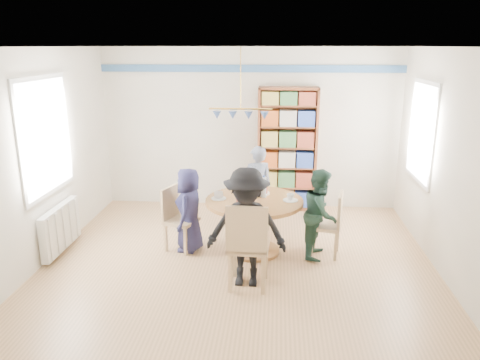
# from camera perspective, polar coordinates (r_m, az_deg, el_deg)

# --- Properties ---
(ground) EXTENTS (5.00, 5.00, 0.00)m
(ground) POSITION_cam_1_polar(r_m,az_deg,el_deg) (6.02, -0.31, -10.72)
(ground) COLOR tan
(room_shell) EXTENTS (5.00, 5.00, 5.00)m
(room_shell) POSITION_cam_1_polar(r_m,az_deg,el_deg) (6.35, -2.01, 6.42)
(room_shell) COLOR white
(room_shell) RESTS_ON ground
(radiator) EXTENTS (0.12, 1.00, 0.60)m
(radiator) POSITION_cam_1_polar(r_m,az_deg,el_deg) (6.77, -21.02, -5.48)
(radiator) COLOR silver
(radiator) RESTS_ON ground
(dining_table) EXTENTS (1.30, 1.30, 0.75)m
(dining_table) POSITION_cam_1_polar(r_m,az_deg,el_deg) (6.26, 1.74, -4.08)
(dining_table) COLOR brown
(dining_table) RESTS_ON ground
(chair_left) EXTENTS (0.50, 0.50, 0.88)m
(chair_left) POSITION_cam_1_polar(r_m,az_deg,el_deg) (6.45, -7.74, -4.30)
(chair_left) COLOR tan
(chair_left) RESTS_ON ground
(chair_right) EXTENTS (0.46, 0.46, 0.87)m
(chair_right) POSITION_cam_1_polar(r_m,az_deg,el_deg) (6.30, 11.09, -4.98)
(chair_right) COLOR tan
(chair_right) RESTS_ON ground
(chair_far) EXTENTS (0.44, 0.44, 0.89)m
(chair_far) POSITION_cam_1_polar(r_m,az_deg,el_deg) (7.22, 1.99, -1.86)
(chair_far) COLOR tan
(chair_far) RESTS_ON ground
(chair_near) EXTENTS (0.49, 0.49, 1.05)m
(chair_near) POSITION_cam_1_polar(r_m,az_deg,el_deg) (5.32, 0.96, -7.63)
(chair_near) COLOR tan
(chair_near) RESTS_ON ground
(person_left) EXTENTS (0.42, 0.60, 1.16)m
(person_left) POSITION_cam_1_polar(r_m,az_deg,el_deg) (6.36, -6.21, -3.64)
(person_left) COLOR #1A1A39
(person_left) RESTS_ON ground
(person_right) EXTENTS (0.57, 0.66, 1.19)m
(person_right) POSITION_cam_1_polar(r_m,az_deg,el_deg) (6.23, 9.79, -4.04)
(person_right) COLOR #1A352A
(person_right) RESTS_ON ground
(person_far) EXTENTS (0.54, 0.45, 1.28)m
(person_far) POSITION_cam_1_polar(r_m,az_deg,el_deg) (7.11, 2.08, -0.88)
(person_far) COLOR gray
(person_far) RESTS_ON ground
(person_near) EXTENTS (0.93, 0.56, 1.42)m
(person_near) POSITION_cam_1_polar(r_m,az_deg,el_deg) (5.37, 0.79, -5.85)
(person_near) COLOR black
(person_near) RESTS_ON ground
(bookshelf) EXTENTS (0.99, 0.30, 2.07)m
(bookshelf) POSITION_cam_1_polar(r_m,az_deg,el_deg) (7.88, 5.77, 3.58)
(bookshelf) COLOR brown
(bookshelf) RESTS_ON ground
(tableware) EXTENTS (1.15, 1.15, 0.30)m
(tableware) POSITION_cam_1_polar(r_m,az_deg,el_deg) (6.20, 1.55, -1.74)
(tableware) COLOR white
(tableware) RESTS_ON dining_table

